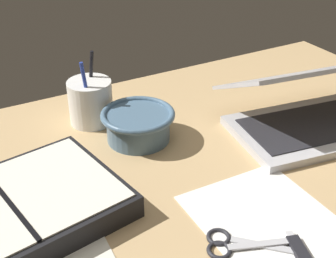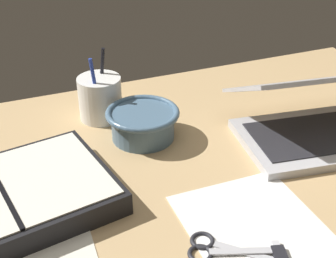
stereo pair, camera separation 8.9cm
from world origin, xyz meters
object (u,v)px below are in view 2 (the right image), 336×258
(laptop, at_px, (321,117))
(scissors, at_px, (213,248))
(pen_cup, at_px, (100,98))
(bowl, at_px, (143,122))
(planner, at_px, (5,200))

(laptop, xyz_separation_m, scissors, (-0.36, -0.21, -0.04))
(pen_cup, height_order, scissors, pen_cup)
(scissors, bearing_deg, laptop, 62.96)
(bowl, distance_m, scissors, 0.35)
(laptop, bearing_deg, planner, -171.75)
(pen_cup, bearing_deg, bowl, -63.78)
(bowl, relative_size, planner, 0.40)
(planner, distance_m, scissors, 0.35)
(bowl, xyz_separation_m, pen_cup, (-0.06, 0.12, 0.01))
(laptop, distance_m, pen_cup, 0.48)
(scissors, bearing_deg, bowl, 120.28)
(pen_cup, distance_m, scissors, 0.47)
(pen_cup, bearing_deg, scissors, -84.46)
(laptop, xyz_separation_m, bowl, (-0.35, 0.14, -0.01))
(laptop, distance_m, bowl, 0.37)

